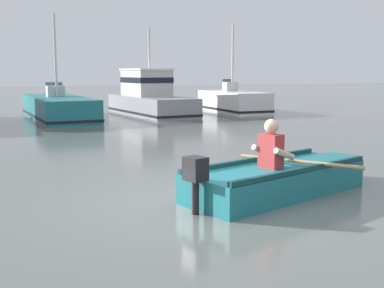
{
  "coord_description": "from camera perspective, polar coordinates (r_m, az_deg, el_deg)",
  "views": [
    {
      "loc": [
        -2.48,
        -6.38,
        1.89
      ],
      "look_at": [
        0.66,
        2.08,
        0.55
      ],
      "focal_mm": 45.57,
      "sensor_mm": 36.0,
      "label": 1
    }
  ],
  "objects": [
    {
      "name": "moored_boat_grey",
      "position": [
        21.96,
        -5.01,
        5.44
      ],
      "size": [
        2.83,
        6.05,
        3.82
      ],
      "color": "gray",
      "rests_on": "ground"
    },
    {
      "name": "moored_boat_white",
      "position": [
        23.16,
        4.84,
        4.92
      ],
      "size": [
        1.93,
        4.57,
        4.07
      ],
      "color": "white",
      "rests_on": "ground"
    },
    {
      "name": "mooring_buoy",
      "position": [
        11.66,
        9.37,
        0.18
      ],
      "size": [
        0.47,
        0.47,
        0.47
      ],
      "primitive_type": "sphere",
      "color": "red",
      "rests_on": "ground"
    },
    {
      "name": "moored_boat_teal",
      "position": [
        20.57,
        -15.39,
        4.07
      ],
      "size": [
        2.63,
        6.6,
        4.2
      ],
      "color": "#1E727A",
      "rests_on": "ground"
    },
    {
      "name": "rowboat_with_person",
      "position": [
        7.73,
        10.21,
        -3.94
      ],
      "size": [
        3.63,
        2.08,
        1.19
      ],
      "color": "#1E727A",
      "rests_on": "ground"
    },
    {
      "name": "ground_plane",
      "position": [
        7.1,
        0.86,
        -7.0
      ],
      "size": [
        120.0,
        120.0,
        0.0
      ],
      "primitive_type": "plane",
      "color": "slate"
    }
  ]
}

